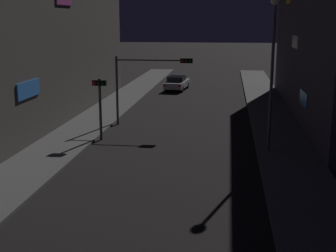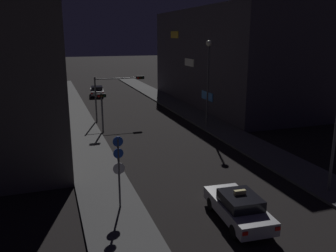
{
  "view_description": "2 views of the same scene",
  "coord_description": "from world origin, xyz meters",
  "px_view_note": "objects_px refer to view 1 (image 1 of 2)",
  "views": [
    {
      "loc": [
        3.0,
        2.9,
        6.94
      ],
      "look_at": [
        0.42,
        22.74,
        2.36
      ],
      "focal_mm": 49.8,
      "sensor_mm": 36.0,
      "label": 1
    },
    {
      "loc": [
        -8.76,
        -2.59,
        8.59
      ],
      "look_at": [
        -1.33,
        19.35,
        2.66
      ],
      "focal_mm": 37.95,
      "sensor_mm": 36.0,
      "label": 2
    }
  ],
  "objects_px": {
    "traffic_light_overhead": "(148,74)",
    "street_lamp_far_block": "(273,47)",
    "far_car": "(177,83)",
    "traffic_light_left_kerb": "(100,96)"
  },
  "relations": [
    {
      "from": "traffic_light_overhead",
      "to": "street_lamp_far_block",
      "type": "bearing_deg",
      "value": -38.18
    },
    {
      "from": "far_car",
      "to": "traffic_light_overhead",
      "type": "height_order",
      "value": "traffic_light_overhead"
    },
    {
      "from": "traffic_light_left_kerb",
      "to": "street_lamp_far_block",
      "type": "bearing_deg",
      "value": -9.7
    },
    {
      "from": "traffic_light_overhead",
      "to": "street_lamp_far_block",
      "type": "relative_size",
      "value": 0.64
    },
    {
      "from": "traffic_light_left_kerb",
      "to": "street_lamp_far_block",
      "type": "relative_size",
      "value": 0.46
    },
    {
      "from": "traffic_light_left_kerb",
      "to": "street_lamp_far_block",
      "type": "distance_m",
      "value": 10.15
    },
    {
      "from": "traffic_light_overhead",
      "to": "traffic_light_left_kerb",
      "type": "distance_m",
      "value": 4.79
    },
    {
      "from": "far_car",
      "to": "traffic_light_overhead",
      "type": "xyz_separation_m",
      "value": [
        -0.11,
        -16.27,
        2.69
      ]
    },
    {
      "from": "traffic_light_overhead",
      "to": "street_lamp_far_block",
      "type": "height_order",
      "value": "street_lamp_far_block"
    },
    {
      "from": "far_car",
      "to": "street_lamp_far_block",
      "type": "height_order",
      "value": "street_lamp_far_block"
    }
  ]
}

